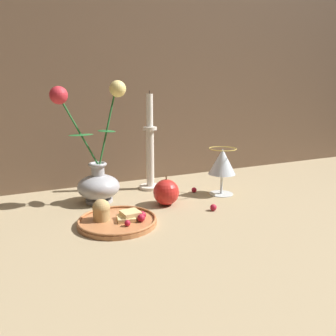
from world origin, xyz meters
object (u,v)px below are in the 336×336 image
object	(u,v)px
vase	(97,173)
wine_glass	(222,163)
candlestick	(150,153)
apple_beside_vase	(166,192)
plate_with_pastries	(116,219)

from	to	relation	value
vase	wine_glass	size ratio (longest dim) A/B	2.36
candlestick	wine_glass	bearing A→B (deg)	-41.67
wine_glass	apple_beside_vase	size ratio (longest dim) A/B	1.71
vase	candlestick	distance (m)	0.21
plate_with_pastries	apple_beside_vase	size ratio (longest dim) A/B	2.23
apple_beside_vase	plate_with_pastries	bearing A→B (deg)	-155.88
plate_with_pastries	wine_glass	distance (m)	0.40
vase	wine_glass	distance (m)	0.38
plate_with_pastries	wine_glass	world-z (taller)	wine_glass
apple_beside_vase	vase	bearing A→B (deg)	147.54
candlestick	apple_beside_vase	xyz separation A→B (m)	(-0.02, -0.18, -0.08)
vase	wine_glass	xyz separation A→B (m)	(0.37, -0.09, 0.01)
plate_with_pastries	candlestick	world-z (taller)	candlestick
vase	wine_glass	world-z (taller)	vase
vase	wine_glass	bearing A→B (deg)	-13.69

